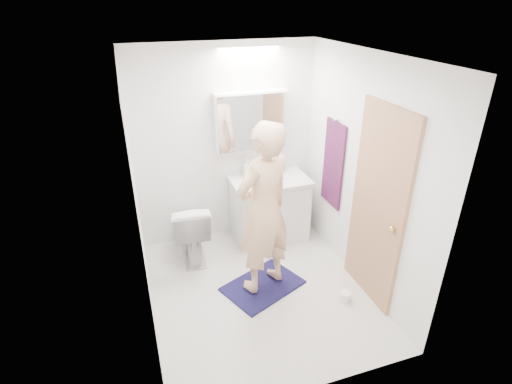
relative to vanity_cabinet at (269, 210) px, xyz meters
name	(u,v)px	position (x,y,z in m)	size (l,w,h in m)	color
floor	(259,290)	(-0.47, -0.96, -0.39)	(2.50, 2.50, 0.00)	silver
ceiling	(260,55)	(-0.47, -0.96, 2.01)	(2.50, 2.50, 0.00)	white
wall_back	(226,146)	(-0.47, 0.29, 0.81)	(2.50, 2.50, 0.00)	white
wall_front	(320,268)	(-0.47, -2.21, 0.81)	(2.50, 2.50, 0.00)	white
wall_left	(138,208)	(-1.57, -0.96, 0.81)	(2.50, 2.50, 0.00)	white
wall_right	(362,175)	(0.63, -0.96, 0.81)	(2.50, 2.50, 0.00)	white
vanity_cabinet	(269,210)	(0.00, 0.00, 0.00)	(0.90, 0.55, 0.78)	silver
countertop	(270,181)	(0.00, 0.00, 0.41)	(0.95, 0.58, 0.04)	white
sink_basin	(269,177)	(0.00, 0.03, 0.45)	(0.36, 0.36, 0.03)	white
faucet	(264,166)	(0.00, 0.22, 0.51)	(0.02, 0.02, 0.16)	silver
medicine_cabinet	(251,121)	(-0.17, 0.21, 1.11)	(0.88, 0.14, 0.70)	white
mirror_panel	(253,123)	(-0.17, 0.13, 1.11)	(0.84, 0.01, 0.66)	silver
toilet	(191,229)	(-1.02, -0.11, -0.01)	(0.42, 0.74, 0.75)	white
bath_rug	(263,285)	(-0.41, -0.92, -0.38)	(0.80, 0.55, 0.02)	#191541
person	(263,210)	(-0.41, -0.92, 0.56)	(0.66, 0.43, 1.80)	#E1AF87
door	(377,208)	(0.61, -1.31, 0.61)	(0.04, 0.80, 2.00)	tan
door_knob	(392,229)	(0.57, -1.61, 0.56)	(0.06, 0.06, 0.06)	gold
towel	(333,164)	(0.61, -0.41, 0.71)	(0.02, 0.42, 1.00)	black
towel_hook	(336,120)	(0.60, -0.41, 1.23)	(0.02, 0.02, 0.07)	silver
soap_bottle_a	(247,168)	(-0.25, 0.15, 0.54)	(0.09, 0.09, 0.23)	#EFE49B
soap_bottle_b	(248,169)	(-0.22, 0.18, 0.52)	(0.08, 0.08, 0.18)	#5D9AC9
toothbrush_cup	(281,169)	(0.21, 0.16, 0.47)	(0.09, 0.09, 0.09)	#3950AD
toilet_paper_roll	(345,296)	(0.32, -1.39, -0.34)	(0.11, 0.11, 0.10)	white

